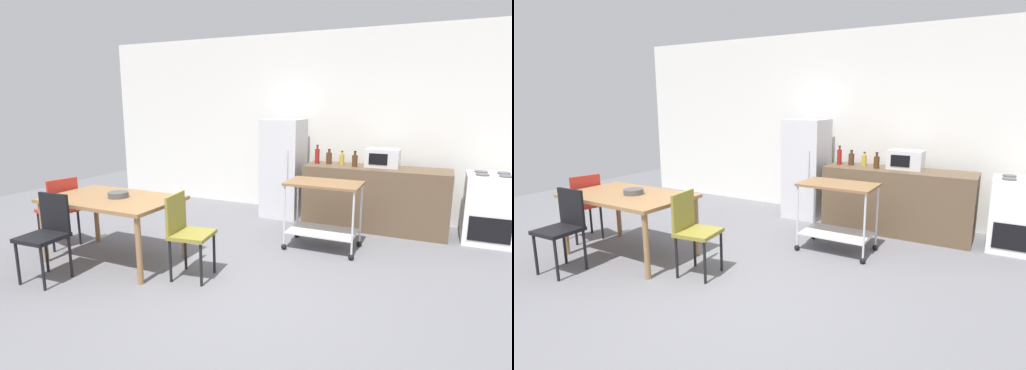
% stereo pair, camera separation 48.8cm
% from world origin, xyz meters
% --- Properties ---
extents(ground_plane, '(12.00, 12.00, 0.00)m').
position_xyz_m(ground_plane, '(0.00, 0.00, 0.00)').
color(ground_plane, slate).
extents(back_wall, '(8.40, 0.12, 2.90)m').
position_xyz_m(back_wall, '(0.00, 3.20, 1.45)').
color(back_wall, silver).
rests_on(back_wall, ground_plane).
extents(kitchen_counter, '(2.00, 0.64, 0.90)m').
position_xyz_m(kitchen_counter, '(0.90, 2.60, 0.45)').
color(kitchen_counter, brown).
rests_on(kitchen_counter, ground_plane).
extents(dining_table, '(1.50, 0.90, 0.75)m').
position_xyz_m(dining_table, '(-1.64, 0.10, 0.67)').
color(dining_table, olive).
rests_on(dining_table, ground_plane).
extents(chair_red, '(0.48, 0.48, 0.89)m').
position_xyz_m(chair_red, '(-2.57, 0.16, 0.52)').
color(chair_red, '#B72D23').
rests_on(chair_red, ground_plane).
extents(chair_olive, '(0.45, 0.45, 0.89)m').
position_xyz_m(chair_olive, '(-0.61, 0.06, 0.52)').
color(chair_olive, olive).
rests_on(chair_olive, ground_plane).
extents(chair_black, '(0.42, 0.42, 0.89)m').
position_xyz_m(chair_black, '(-1.89, -0.57, 0.52)').
color(chair_black, black).
rests_on(chair_black, ground_plane).
extents(stove_oven, '(0.60, 0.61, 0.92)m').
position_xyz_m(stove_oven, '(2.35, 2.62, 0.45)').
color(stove_oven, white).
rests_on(stove_oven, ground_plane).
extents(refrigerator, '(0.60, 0.63, 1.55)m').
position_xyz_m(refrigerator, '(-0.55, 2.70, 0.78)').
color(refrigerator, silver).
rests_on(refrigerator, ground_plane).
extents(kitchen_cart, '(0.91, 0.57, 0.85)m').
position_xyz_m(kitchen_cart, '(0.45, 1.49, 0.57)').
color(kitchen_cart, brown).
rests_on(kitchen_cart, ground_plane).
extents(bottle_olive_oil, '(0.07, 0.07, 0.28)m').
position_xyz_m(bottle_olive_oil, '(0.03, 2.60, 1.02)').
color(bottle_olive_oil, maroon).
rests_on(bottle_olive_oil, kitchen_counter).
extents(bottle_wine, '(0.08, 0.08, 0.22)m').
position_xyz_m(bottle_wine, '(0.20, 2.64, 0.99)').
color(bottle_wine, '#4C2D19').
rests_on(bottle_wine, kitchen_counter).
extents(bottle_hot_sauce, '(0.07, 0.07, 0.21)m').
position_xyz_m(bottle_hot_sauce, '(0.39, 2.65, 0.98)').
color(bottle_hot_sauce, gold).
rests_on(bottle_hot_sauce, kitchen_counter).
extents(bottle_sparkling_water, '(0.08, 0.08, 0.23)m').
position_xyz_m(bottle_sparkling_water, '(0.61, 2.53, 0.99)').
color(bottle_sparkling_water, '#4C2D19').
rests_on(bottle_sparkling_water, kitchen_counter).
extents(microwave, '(0.46, 0.35, 0.26)m').
position_xyz_m(microwave, '(0.97, 2.69, 1.03)').
color(microwave, silver).
rests_on(microwave, kitchen_counter).
extents(fruit_bowl, '(0.23, 0.23, 0.06)m').
position_xyz_m(fruit_bowl, '(-1.57, 0.13, 0.78)').
color(fruit_bowl, '#4C4C4C').
rests_on(fruit_bowl, dining_table).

